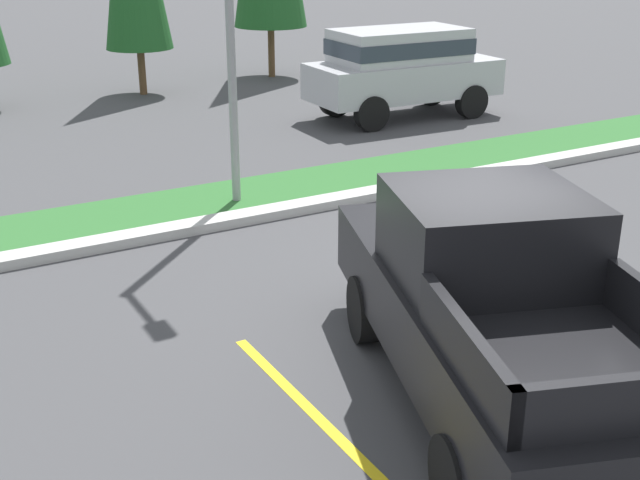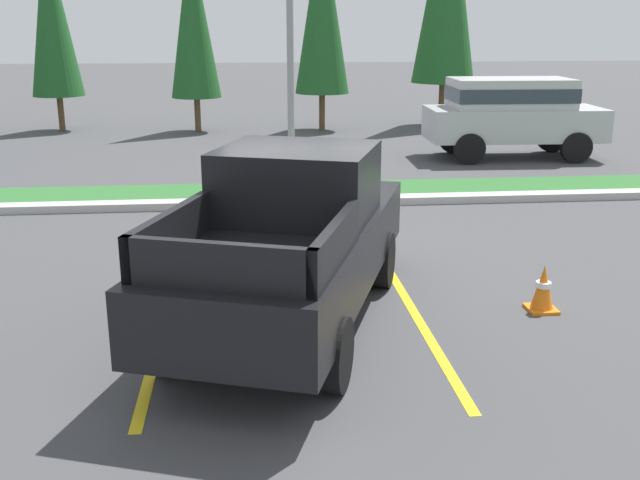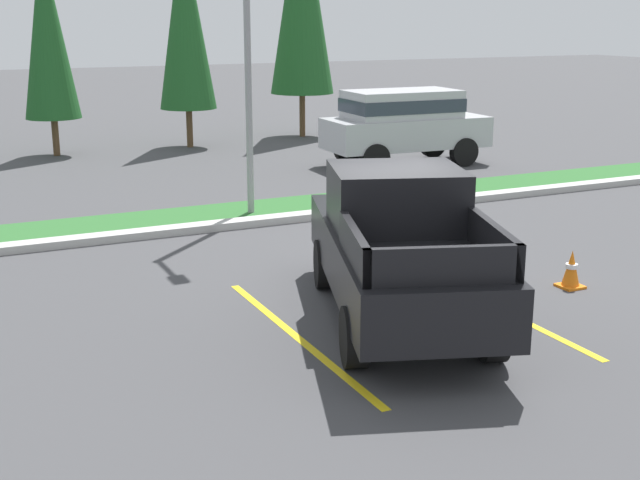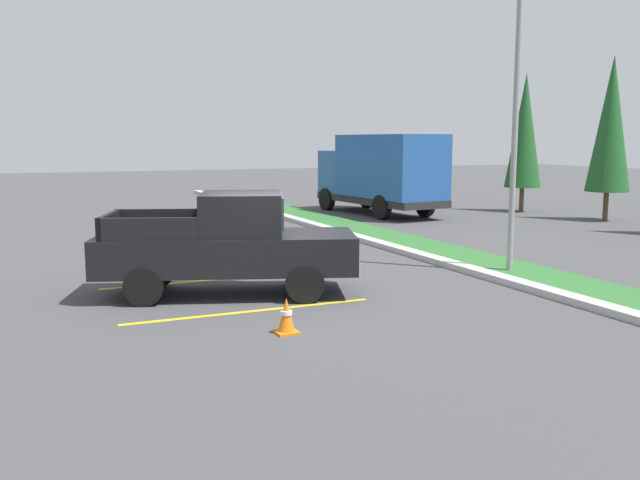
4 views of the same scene
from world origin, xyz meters
name	(u,v)px [view 1 (image 1 of 4)]	position (x,y,z in m)	size (l,w,h in m)	color
ground_plane	(459,351)	(0.00, 0.00, 0.00)	(120.00, 120.00, 0.00)	#424244
parking_line_near	(352,452)	(-2.00, -0.98, 0.00)	(0.12, 4.80, 0.01)	yellow
parking_line_far	(598,365)	(1.10, -0.98, 0.00)	(0.12, 4.80, 0.01)	yellow
curb_strip	(261,214)	(0.00, 5.00, 0.07)	(56.00, 0.40, 0.15)	#B2B2AD
grass_median	(233,198)	(0.00, 6.10, 0.03)	(56.00, 1.80, 0.06)	#2D662D
pickup_truck_main	(492,307)	(-0.44, -0.93, 1.04)	(3.50, 5.55, 2.10)	black
suv_distant	(402,66)	(6.11, 9.85, 1.24)	(4.66, 2.08, 2.10)	black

